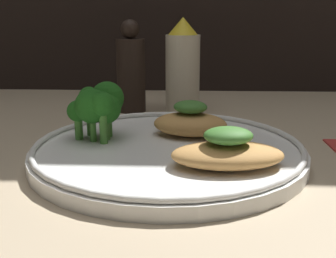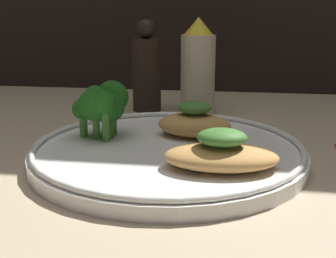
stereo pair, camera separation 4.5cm
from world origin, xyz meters
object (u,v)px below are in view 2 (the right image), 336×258
plate (168,150)px  broccoli_bunch (103,104)px  sauce_bottle (198,68)px  pepper_grinder (147,71)px

plate → broccoli_bunch: size_ratio=4.56×
broccoli_bunch → plate: bearing=-18.5°
sauce_bottle → pepper_grinder: (-8.17, 0.00, -0.61)cm
sauce_bottle → pepper_grinder: sauce_bottle is taller
sauce_bottle → broccoli_bunch: bearing=-114.3°
plate → sauce_bottle: (1.34, 23.07, 6.07)cm
pepper_grinder → broccoli_bunch: bearing=-93.0°
broccoli_bunch → sauce_bottle: size_ratio=0.44×
broccoli_bunch → sauce_bottle: bearing=65.7°
sauce_bottle → pepper_grinder: 8.19cm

